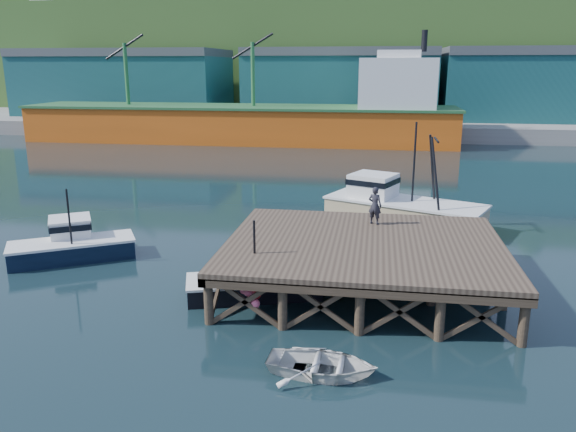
% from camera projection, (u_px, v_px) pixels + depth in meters
% --- Properties ---
extents(ground, '(300.00, 300.00, 0.00)m').
position_uv_depth(ground, '(243.00, 279.00, 25.98)').
color(ground, black).
rests_on(ground, ground).
extents(wharf, '(12.00, 10.00, 2.62)m').
position_uv_depth(wharf, '(364.00, 247.00, 24.47)').
color(wharf, brown).
rests_on(wharf, ground).
extents(far_quay, '(160.00, 40.00, 2.00)m').
position_uv_depth(far_quay, '(342.00, 120.00, 92.52)').
color(far_quay, gray).
rests_on(far_quay, ground).
extents(warehouse_left, '(32.00, 16.00, 9.00)m').
position_uv_depth(warehouse_left, '(126.00, 86.00, 91.61)').
color(warehouse_left, '#1B5459').
rests_on(warehouse_left, far_quay).
extents(warehouse_mid, '(28.00, 16.00, 9.00)m').
position_uv_depth(warehouse_mid, '(340.00, 87.00, 86.33)').
color(warehouse_mid, '#1B5459').
rests_on(warehouse_mid, far_quay).
extents(warehouse_right, '(30.00, 16.00, 9.00)m').
position_uv_depth(warehouse_right, '(546.00, 88.00, 81.79)').
color(warehouse_right, '#1B5459').
rests_on(warehouse_right, far_quay).
extents(cargo_ship, '(55.50, 10.00, 13.75)m').
position_uv_depth(cargo_ship, '(265.00, 116.00, 72.21)').
color(cargo_ship, '#DD5B14').
rests_on(cargo_ship, ground).
extents(hillside, '(220.00, 50.00, 22.00)m').
position_uv_depth(hillside, '(352.00, 59.00, 118.56)').
color(hillside, '#2D511E').
rests_on(hillside, ground).
extents(boat_navy, '(6.35, 4.99, 3.80)m').
position_uv_depth(boat_navy, '(72.00, 244.00, 28.73)').
color(boat_navy, black).
rests_on(boat_navy, ground).
extents(boat_black, '(6.06, 5.02, 3.52)m').
position_uv_depth(boat_black, '(253.00, 280.00, 24.17)').
color(boat_black, black).
rests_on(boat_black, ground).
extents(trawler, '(10.11, 6.97, 6.40)m').
position_uv_depth(trawler, '(401.00, 206.00, 34.27)').
color(trawler, '#CBB283').
rests_on(trawler, ground).
extents(dinghy, '(3.68, 2.73, 0.73)m').
position_uv_depth(dinghy, '(322.00, 364.00, 17.86)').
color(dinghy, silver).
rests_on(dinghy, ground).
extents(dockworker, '(0.79, 0.66, 1.85)m').
position_uv_depth(dockworker, '(375.00, 206.00, 27.08)').
color(dockworker, '#212129').
rests_on(dockworker, wharf).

